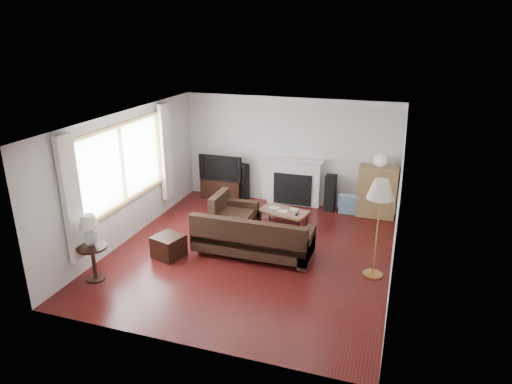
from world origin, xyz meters
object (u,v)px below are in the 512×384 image
(tv_stand, at_px, (223,189))
(side_table, at_px, (94,263))
(sectional_sofa, at_px, (253,236))
(coffee_table, at_px, (283,219))
(bookshelf, at_px, (377,192))
(floor_lamp, at_px, (377,229))

(tv_stand, distance_m, side_table, 4.24)
(sectional_sofa, height_order, coffee_table, sectional_sofa)
(tv_stand, bearing_deg, coffee_table, -33.07)
(tv_stand, height_order, coffee_table, tv_stand)
(bookshelf, bearing_deg, floor_lamp, -86.44)
(tv_stand, distance_m, bookshelf, 3.64)
(bookshelf, distance_m, sectional_sofa, 3.27)
(sectional_sofa, bearing_deg, side_table, -143.37)
(sectional_sofa, height_order, side_table, sectional_sofa)
(bookshelf, height_order, sectional_sofa, bookshelf)
(bookshelf, bearing_deg, tv_stand, -179.58)
(bookshelf, bearing_deg, sectional_sofa, -127.67)
(tv_stand, xyz_separation_m, bookshelf, (3.63, 0.03, 0.32))
(bookshelf, height_order, coffee_table, bookshelf)
(bookshelf, distance_m, coffee_table, 2.20)
(bookshelf, relative_size, sectional_sofa, 0.49)
(sectional_sofa, distance_m, floor_lamp, 2.21)
(floor_lamp, xyz_separation_m, side_table, (-4.37, -1.57, -0.55))
(coffee_table, bearing_deg, bookshelf, 46.59)
(floor_lamp, bearing_deg, side_table, -160.19)
(bookshelf, xyz_separation_m, sectional_sofa, (-1.99, -2.58, -0.19))
(coffee_table, bearing_deg, sectional_sofa, -87.28)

